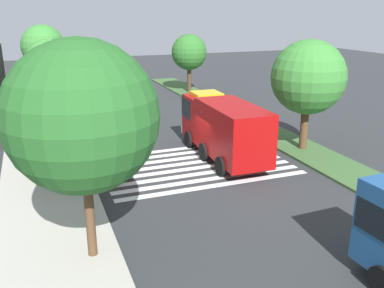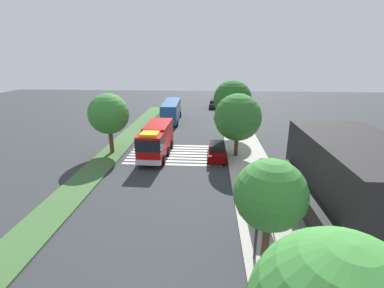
% 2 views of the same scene
% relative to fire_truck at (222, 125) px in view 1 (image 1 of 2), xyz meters
% --- Properties ---
extents(ground_plane, '(120.00, 120.00, 0.00)m').
position_rel_fire_truck_xyz_m(ground_plane, '(-0.05, 2.05, -2.01)').
color(ground_plane, '#2D3033').
extents(sidewalk, '(60.00, 4.56, 0.14)m').
position_rel_fire_truck_xyz_m(sidewalk, '(-0.05, 10.30, -1.94)').
color(sidewalk, '#ADA89E').
rests_on(sidewalk, ground_plane).
extents(median_strip, '(60.00, 3.00, 0.14)m').
position_rel_fire_truck_xyz_m(median_strip, '(-0.05, -5.43, -1.94)').
color(median_strip, '#3D6033').
rests_on(median_strip, ground_plane).
extents(crosswalk, '(6.75, 10.75, 0.01)m').
position_rel_fire_truck_xyz_m(crosswalk, '(-0.84, 2.05, -2.01)').
color(crosswalk, silver).
rests_on(crosswalk, ground_plane).
extents(fire_truck, '(8.48, 3.00, 3.56)m').
position_rel_fire_truck_xyz_m(fire_truck, '(0.00, 0.00, 0.00)').
color(fire_truck, '#A50C0C').
rests_on(fire_truck, ground_plane).
extents(parked_car_mid, '(4.57, 2.09, 1.79)m').
position_rel_fire_truck_xyz_m(parked_car_mid, '(0.39, 6.82, -1.10)').
color(parked_car_mid, '#720505').
rests_on(parked_car_mid, ground_plane).
extents(parked_car_east, '(4.51, 2.10, 1.69)m').
position_rel_fire_truck_xyz_m(parked_car_east, '(29.20, 6.82, -1.14)').
color(parked_car_east, black).
rests_on(parked_car_east, ground_plane).
extents(bus_stop_shelter, '(3.50, 1.40, 2.46)m').
position_rel_fire_truck_xyz_m(bus_stop_shelter, '(11.25, 9.29, -0.13)').
color(bus_stop_shelter, '#4C4C51').
rests_on(bus_stop_shelter, sidewalk).
extents(bench_near_shelter, '(1.60, 0.50, 0.90)m').
position_rel_fire_truck_xyz_m(bench_near_shelter, '(7.25, 9.32, -1.42)').
color(bench_near_shelter, '#2D472D').
rests_on(bench_near_shelter, sidewalk).
extents(street_lamp, '(0.36, 0.36, 6.10)m').
position_rel_fire_truck_xyz_m(street_lamp, '(16.03, 8.62, 1.73)').
color(street_lamp, '#2D2D30').
rests_on(street_lamp, sidewalk).
extents(sidewalk_tree_west, '(5.18, 5.18, 7.76)m').
position_rel_fire_truck_xyz_m(sidewalk_tree_west, '(-8.43, 9.02, 3.29)').
color(sidewalk_tree_west, '#513823').
rests_on(sidewalk_tree_west, sidewalk).
extents(sidewalk_tree_center, '(5.16, 5.16, 7.02)m').
position_rel_fire_truck_xyz_m(sidewalk_tree_center, '(-0.50, 9.02, 2.56)').
color(sidewalk_tree_center, '#47301E').
rests_on(sidewalk_tree_center, sidewalk).
extents(sidewalk_tree_east, '(3.66, 3.66, 6.14)m').
position_rel_fire_truck_xyz_m(sidewalk_tree_east, '(16.58, 9.02, 2.41)').
color(sidewalk_tree_east, '#47301E').
rests_on(sidewalk_tree_east, sidewalk).
extents(sidewalk_tree_far_east, '(4.36, 4.36, 7.13)m').
position_rel_fire_truck_xyz_m(sidewalk_tree_far_east, '(23.92, 9.02, 3.05)').
color(sidewalk_tree_far_east, '#513823').
rests_on(sidewalk_tree_far_east, sidewalk).
extents(median_tree_far_west, '(4.59, 4.59, 6.87)m').
position_rel_fire_truck_xyz_m(median_tree_far_west, '(-0.73, -5.43, 2.68)').
color(median_tree_far_west, '#513823').
rests_on(median_tree_far_west, median_strip).
extents(median_tree_west, '(3.75, 3.75, 6.11)m').
position_rel_fire_truck_xyz_m(median_tree_west, '(20.14, -5.43, 2.33)').
color(median_tree_west, '#47301E').
rests_on(median_tree_west, median_strip).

